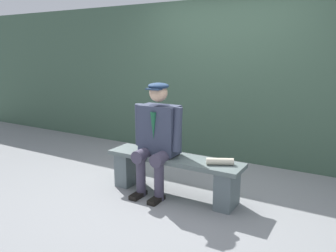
{
  "coord_description": "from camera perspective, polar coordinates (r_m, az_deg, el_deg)",
  "views": [
    {
      "loc": [
        -1.81,
        3.21,
        1.64
      ],
      "look_at": [
        0.08,
        0.0,
        0.81
      ],
      "focal_mm": 36.0,
      "sensor_mm": 36.0,
      "label": 1
    }
  ],
  "objects": [
    {
      "name": "seated_man",
      "position": [
        3.85,
        -1.81,
        -1.36
      ],
      "size": [
        0.62,
        0.52,
        1.3
      ],
      "color": "#343B51",
      "rests_on": "ground"
    },
    {
      "name": "bench",
      "position": [
        3.92,
        0.96,
        -7.53
      ],
      "size": [
        1.62,
        0.39,
        0.46
      ],
      "color": "#546161",
      "rests_on": "ground"
    },
    {
      "name": "stadium_wall",
      "position": [
        5.22,
        10.11,
        7.48
      ],
      "size": [
        12.0,
        0.24,
        2.39
      ],
      "primitive_type": "cube",
      "color": "#3B5443",
      "rests_on": "ground"
    },
    {
      "name": "rolled_magazine",
      "position": [
        3.62,
        8.77,
        -5.96
      ],
      "size": [
        0.29,
        0.19,
        0.07
      ],
      "primitive_type": "cylinder",
      "rotation": [
        0.0,
        1.57,
        0.46
      ],
      "color": "beige",
      "rests_on": "bench"
    },
    {
      "name": "ground_plane",
      "position": [
        4.03,
        0.94,
        -11.47
      ],
      "size": [
        30.0,
        30.0,
        0.0
      ],
      "primitive_type": "plane",
      "color": "gray"
    }
  ]
}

